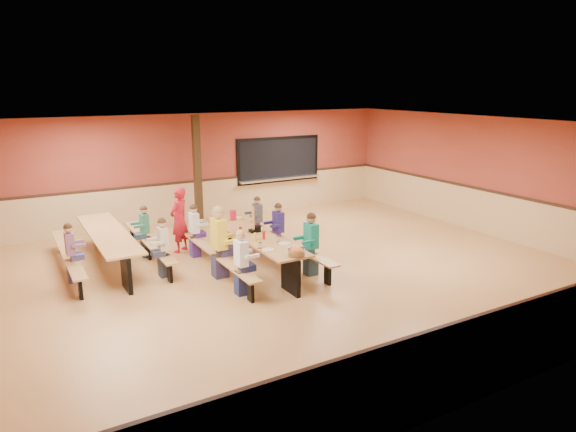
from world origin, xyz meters
TOP-DOWN VIEW (x-y plane):
  - ground at (0.00, 0.00)m, footprint 12.00×12.00m
  - room_envelope at (0.00, 0.00)m, footprint 12.04×10.04m
  - kitchen_pass_through at (2.60, 4.96)m, footprint 2.78×0.28m
  - structural_post at (-0.20, 4.40)m, footprint 0.18×0.18m
  - cafeteria_table_main at (-0.38, 0.61)m, footprint 1.91×3.70m
  - cafeteria_table_second at (-3.00, 2.25)m, footprint 1.91×3.70m
  - seated_child_white_left at (-1.21, -0.56)m, footprint 0.37×0.31m
  - seated_adult_yellow at (-1.21, 0.48)m, footprint 0.48×0.39m
  - seated_child_grey_left at (-1.21, 1.94)m, footprint 0.36×0.29m
  - seated_child_teal_right at (0.44, -0.32)m, footprint 0.40×0.33m
  - seated_child_navy_right at (0.44, 1.05)m, footprint 0.36×0.30m
  - seated_child_char_right at (0.44, 2.10)m, footprint 0.34×0.28m
  - seated_child_purple_sec at (-3.82, 1.66)m, footprint 0.35×0.29m
  - seated_child_green_sec at (-2.17, 2.46)m, footprint 0.35×0.28m
  - seated_child_tan_sec at (-2.17, 1.06)m, footprint 0.36×0.30m
  - standing_woman at (-1.38, 2.44)m, footprint 0.66×0.62m
  - punch_pitcher at (-0.29, 1.88)m, footprint 0.16×0.16m
  - chip_bowl at (-0.31, -1.03)m, footprint 0.32×0.32m
  - napkin_dispenser at (-0.23, 0.74)m, footprint 0.10×0.14m
  - condiment_mustard at (-0.58, 0.14)m, footprint 0.06×0.06m
  - condiment_ketchup at (-0.37, 0.18)m, footprint 0.06×0.06m
  - table_paddle at (-0.32, 0.75)m, footprint 0.16×0.16m
  - place_settings at (-0.38, 0.61)m, footprint 0.65×3.30m

SIDE VIEW (x-z plane):
  - ground at x=0.00m, z-range 0.00..0.00m
  - cafeteria_table_main at x=-0.38m, z-range 0.16..0.90m
  - cafeteria_table_second at x=-3.00m, z-range 0.16..0.90m
  - seated_child_char_right at x=0.44m, z-range 0.00..1.15m
  - seated_child_green_sec at x=-2.17m, z-range 0.00..1.16m
  - seated_child_purple_sec at x=-3.82m, z-range 0.00..1.17m
  - seated_child_grey_left at x=-1.21m, z-range 0.00..1.18m
  - seated_child_tan_sec at x=-2.17m, z-range 0.00..1.20m
  - seated_child_navy_right at x=0.44m, z-range 0.00..1.20m
  - seated_child_white_left at x=-1.21m, z-range 0.00..1.22m
  - seated_child_teal_right at x=0.44m, z-range 0.00..1.28m
  - room_envelope at x=0.00m, z-range -0.82..2.20m
  - seated_adult_yellow at x=-1.21m, z-range 0.00..1.44m
  - standing_woman at x=-1.38m, z-range 0.00..1.52m
  - place_settings at x=-0.38m, z-range 0.74..0.85m
  - napkin_dispenser at x=-0.23m, z-range 0.74..0.87m
  - chip_bowl at x=-0.31m, z-range 0.74..0.89m
  - condiment_mustard at x=-0.58m, z-range 0.74..0.91m
  - condiment_ketchup at x=-0.37m, z-range 0.74..0.91m
  - punch_pitcher at x=-0.29m, z-range 0.74..0.96m
  - table_paddle at x=-0.32m, z-range 0.60..1.16m
  - kitchen_pass_through at x=2.60m, z-range 0.80..2.18m
  - structural_post at x=-0.20m, z-range 0.00..3.00m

